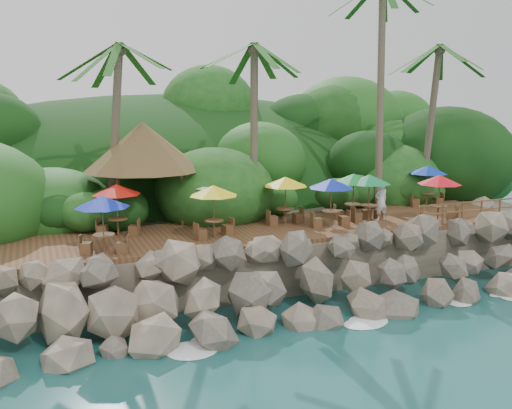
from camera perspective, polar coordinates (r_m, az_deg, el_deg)
name	(u,v)px	position (r m, az deg, el deg)	size (l,w,h in m)	color
ground	(320,330)	(20.39, 6.41, -12.39)	(140.00, 140.00, 0.00)	#19514F
land_base	(194,214)	(34.41, -6.19, -0.97)	(32.00, 25.20, 2.10)	gray
jungle_hill	(167,209)	(41.75, -8.94, -0.44)	(44.80, 28.00, 15.40)	#143811
seawall	(295,281)	(21.65, 3.96, -7.70)	(29.00, 4.00, 2.30)	gray
terrace	(256,231)	(24.89, 0.00, -2.72)	(26.00, 5.00, 0.20)	brown
jungle_foliage	(199,235)	(33.70, -5.69, -3.04)	(44.00, 16.00, 12.00)	#143811
foam_line	(316,326)	(20.63, 6.01, -12.02)	(25.20, 0.80, 0.06)	white
palapa	(143,146)	(26.36, -11.25, 5.74)	(5.43, 5.43, 4.60)	brown
dining_clusters	(245,189)	(24.44, -1.07, 1.58)	(24.15, 5.20, 2.17)	brown
railing	(481,208)	(28.35, 21.66, -0.36)	(7.20, 0.10, 1.00)	brown
waiter	(381,201)	(27.12, 12.42, 0.36)	(0.67, 0.44, 1.85)	silver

